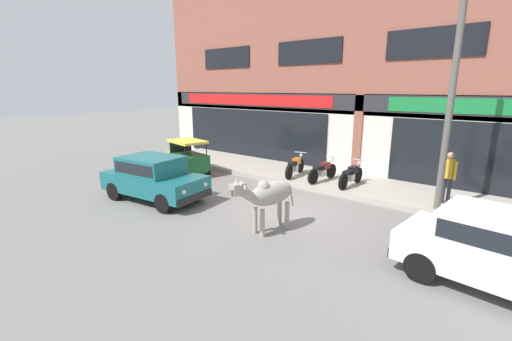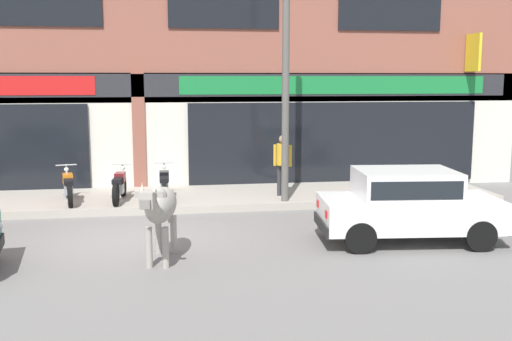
{
  "view_description": "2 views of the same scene",
  "coord_description": "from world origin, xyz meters",
  "px_view_note": "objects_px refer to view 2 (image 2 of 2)",
  "views": [
    {
      "loc": [
        5.58,
        -8.2,
        3.63
      ],
      "look_at": [
        -1.95,
        1.0,
        0.76
      ],
      "focal_mm": 24.0,
      "sensor_mm": 36.0,
      "label": 1
    },
    {
      "loc": [
        0.67,
        -12.04,
        3.23
      ],
      "look_at": [
        2.71,
        1.0,
        1.21
      ],
      "focal_mm": 42.0,
      "sensor_mm": 36.0,
      "label": 2
    }
  ],
  "objects_px": {
    "cow": "(160,207)",
    "pedestrian": "(283,159)",
    "motorcycle_0": "(68,187)",
    "utility_pole": "(286,72)",
    "car_1": "(408,202)",
    "motorcycle_2": "(164,184)",
    "motorcycle_1": "(119,186)"
  },
  "relations": [
    {
      "from": "cow",
      "to": "pedestrian",
      "type": "bearing_deg",
      "value": 56.42
    },
    {
      "from": "motorcycle_0",
      "to": "pedestrian",
      "type": "relative_size",
      "value": 1.12
    },
    {
      "from": "pedestrian",
      "to": "utility_pole",
      "type": "distance_m",
      "value": 2.34
    },
    {
      "from": "car_1",
      "to": "motorcycle_2",
      "type": "distance_m",
      "value": 6.37
    },
    {
      "from": "motorcycle_0",
      "to": "utility_pole",
      "type": "relative_size",
      "value": 0.28
    },
    {
      "from": "motorcycle_2",
      "to": "pedestrian",
      "type": "bearing_deg",
      "value": -0.78
    },
    {
      "from": "cow",
      "to": "car_1",
      "type": "relative_size",
      "value": 0.57
    },
    {
      "from": "motorcycle_0",
      "to": "pedestrian",
      "type": "height_order",
      "value": "pedestrian"
    },
    {
      "from": "motorcycle_0",
      "to": "motorcycle_1",
      "type": "relative_size",
      "value": 0.99
    },
    {
      "from": "car_1",
      "to": "motorcycle_1",
      "type": "relative_size",
      "value": 2.05
    },
    {
      "from": "cow",
      "to": "motorcycle_1",
      "type": "relative_size",
      "value": 1.18
    },
    {
      "from": "motorcycle_0",
      "to": "motorcycle_2",
      "type": "relative_size",
      "value": 0.99
    },
    {
      "from": "motorcycle_0",
      "to": "motorcycle_1",
      "type": "distance_m",
      "value": 1.25
    },
    {
      "from": "cow",
      "to": "utility_pole",
      "type": "xyz_separation_m",
      "value": [
        3.09,
        4.1,
        2.4
      ]
    },
    {
      "from": "car_1",
      "to": "motorcycle_0",
      "type": "distance_m",
      "value": 8.27
    },
    {
      "from": "motorcycle_1",
      "to": "motorcycle_2",
      "type": "distance_m",
      "value": 1.12
    },
    {
      "from": "car_1",
      "to": "pedestrian",
      "type": "distance_m",
      "value": 4.52
    },
    {
      "from": "car_1",
      "to": "pedestrian",
      "type": "bearing_deg",
      "value": 112.06
    },
    {
      "from": "cow",
      "to": "motorcycle_1",
      "type": "height_order",
      "value": "cow"
    },
    {
      "from": "car_1",
      "to": "motorcycle_0",
      "type": "relative_size",
      "value": 2.07
    },
    {
      "from": "pedestrian",
      "to": "motorcycle_2",
      "type": "bearing_deg",
      "value": 179.22
    },
    {
      "from": "car_1",
      "to": "cow",
      "type": "bearing_deg",
      "value": -173.2
    },
    {
      "from": "motorcycle_1",
      "to": "utility_pole",
      "type": "xyz_separation_m",
      "value": [
        4.12,
        -0.65,
        2.84
      ]
    },
    {
      "from": "cow",
      "to": "motorcycle_1",
      "type": "xyz_separation_m",
      "value": [
        -1.03,
        4.75,
        -0.44
      ]
    },
    {
      "from": "motorcycle_1",
      "to": "cow",
      "type": "bearing_deg",
      "value": -77.74
    },
    {
      "from": "cow",
      "to": "pedestrian",
      "type": "distance_m",
      "value": 5.72
    },
    {
      "from": "motorcycle_0",
      "to": "utility_pole",
      "type": "height_order",
      "value": "utility_pole"
    },
    {
      "from": "cow",
      "to": "motorcycle_0",
      "type": "distance_m",
      "value": 5.3
    },
    {
      "from": "cow",
      "to": "utility_pole",
      "type": "bearing_deg",
      "value": 52.99
    },
    {
      "from": "car_1",
      "to": "pedestrian",
      "type": "relative_size",
      "value": 2.33
    },
    {
      "from": "car_1",
      "to": "motorcycle_1",
      "type": "xyz_separation_m",
      "value": [
        -5.89,
        4.17,
        -0.25
      ]
    },
    {
      "from": "car_1",
      "to": "motorcycle_2",
      "type": "relative_size",
      "value": 2.06
    }
  ]
}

